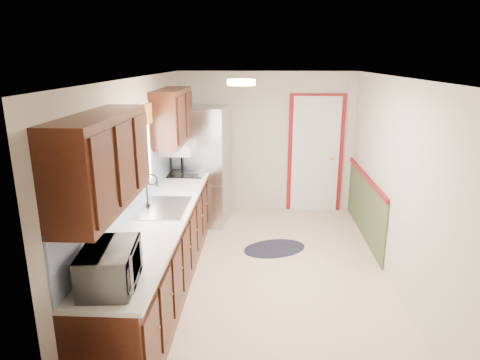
# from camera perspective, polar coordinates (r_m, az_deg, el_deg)

# --- Properties ---
(room_shell) EXTENTS (3.20, 5.20, 2.52)m
(room_shell) POSITION_cam_1_polar(r_m,az_deg,el_deg) (5.00, 3.70, -0.41)
(room_shell) COLOR beige
(room_shell) RESTS_ON ground
(kitchen_run) EXTENTS (0.63, 4.00, 2.20)m
(kitchen_run) POSITION_cam_1_polar(r_m,az_deg,el_deg) (4.99, -10.74, -5.44)
(kitchen_run) COLOR black
(kitchen_run) RESTS_ON ground
(back_wall_trim) EXTENTS (1.12, 2.30, 2.08)m
(back_wall_trim) POSITION_cam_1_polar(r_m,az_deg,el_deg) (7.30, 11.30, 2.03)
(back_wall_trim) COLOR maroon
(back_wall_trim) RESTS_ON ground
(ceiling_fixture) EXTENTS (0.30, 0.30, 0.06)m
(ceiling_fixture) POSITION_cam_1_polar(r_m,az_deg,el_deg) (4.61, 0.17, 12.89)
(ceiling_fixture) COLOR #FFD88C
(ceiling_fixture) RESTS_ON room_shell
(microwave) EXTENTS (0.38, 0.61, 0.39)m
(microwave) POSITION_cam_1_polar(r_m,az_deg,el_deg) (3.40, -16.98, -10.48)
(microwave) COLOR white
(microwave) RESTS_ON kitchen_run
(refrigerator) EXTENTS (0.87, 0.83, 1.89)m
(refrigerator) POSITION_cam_1_polar(r_m,az_deg,el_deg) (6.90, -5.00, 1.96)
(refrigerator) COLOR #B7B7BC
(refrigerator) RESTS_ON ground
(rug) EXTENTS (1.06, 0.89, 0.01)m
(rug) POSITION_cam_1_polar(r_m,az_deg,el_deg) (6.16, 4.62, -9.07)
(rug) COLOR black
(rug) RESTS_ON ground
(cooktop) EXTENTS (0.51, 0.62, 0.02)m
(cooktop) POSITION_cam_1_polar(r_m,az_deg,el_deg) (6.48, -7.05, 1.02)
(cooktop) COLOR black
(cooktop) RESTS_ON kitchen_run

